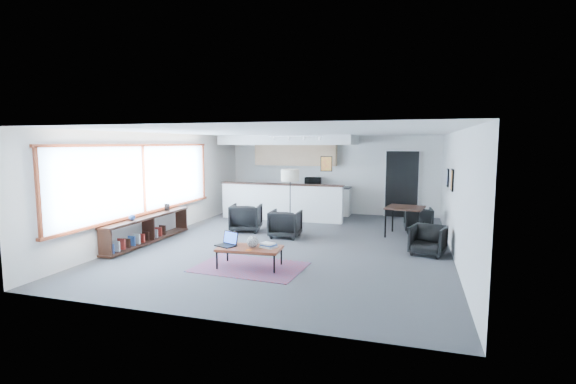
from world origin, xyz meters
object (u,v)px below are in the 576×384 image
(microwave, at_px, (313,181))
(dining_chair_near, at_px, (428,241))
(floor_lamp, at_px, (290,177))
(laptop, at_px, (228,242))
(dining_table, at_px, (405,209))
(book_stack, at_px, (268,245))
(armchair_right, at_px, (285,222))
(armchair_left, at_px, (246,216))
(ceramic_pot, at_px, (253,242))
(coffee_table, at_px, (250,249))
(dining_chair_far, at_px, (418,221))

(microwave, bearing_deg, dining_chair_near, -57.12)
(floor_lamp, height_order, microwave, floor_lamp)
(laptop, bearing_deg, dining_table, 71.46)
(book_stack, distance_m, microwave, 6.26)
(floor_lamp, distance_m, microwave, 2.91)
(armchair_right, bearing_deg, dining_table, -163.22)
(armchair_left, height_order, armchair_right, armchair_left)
(armchair_right, relative_size, floor_lamp, 0.45)
(book_stack, xyz_separation_m, armchair_left, (-1.69, 2.95, -0.03))
(dining_table, bearing_deg, ceramic_pot, -126.09)
(coffee_table, bearing_deg, floor_lamp, 89.29)
(ceramic_pot, height_order, microwave, microwave)
(book_stack, xyz_separation_m, dining_table, (2.40, 3.58, 0.25))
(dining_chair_near, height_order, microwave, microwave)
(dining_table, bearing_deg, armchair_right, -160.43)
(armchair_right, relative_size, dining_chair_far, 1.22)
(dining_chair_near, xyz_separation_m, dining_chair_far, (-0.18, 2.34, 0.01))
(book_stack, height_order, dining_table, dining_table)
(dining_chair_far, bearing_deg, laptop, 45.89)
(laptop, xyz_separation_m, floor_lamp, (0.23, 3.40, 0.98))
(book_stack, bearing_deg, microwave, 95.84)
(coffee_table, relative_size, ceramic_pot, 5.60)
(dining_chair_far, bearing_deg, microwave, -35.50)
(coffee_table, bearing_deg, dining_chair_far, 49.95)
(floor_lamp, bearing_deg, armchair_left, -162.59)
(book_stack, xyz_separation_m, microwave, (-0.63, 6.20, 0.68))
(microwave, bearing_deg, armchair_right, -93.68)
(dining_chair_near, distance_m, microwave, 5.67)
(microwave, bearing_deg, dining_table, -47.16)
(dining_chair_far, bearing_deg, armchair_left, 10.94)
(dining_chair_near, bearing_deg, dining_table, 122.06)
(laptop, distance_m, dining_table, 4.86)
(coffee_table, xyz_separation_m, dining_table, (2.74, 3.67, 0.32))
(armchair_right, bearing_deg, dining_chair_near, 165.34)
(dining_chair_near, bearing_deg, armchair_right, -176.47)
(dining_chair_near, bearing_deg, dining_chair_far, 109.91)
(coffee_table, distance_m, armchair_right, 2.66)
(laptop, height_order, book_stack, laptop)
(coffee_table, bearing_deg, microwave, 88.27)
(laptop, relative_size, floor_lamp, 0.27)
(coffee_table, bearing_deg, dining_chair_near, 26.44)
(coffee_table, relative_size, dining_chair_far, 2.02)
(laptop, bearing_deg, coffee_table, 22.15)
(ceramic_pot, height_order, armchair_right, armchair_right)
(ceramic_pot, distance_m, armchair_left, 3.36)
(microwave, bearing_deg, laptop, -97.76)
(floor_lamp, distance_m, dining_table, 3.07)
(book_stack, distance_m, floor_lamp, 3.50)
(book_stack, distance_m, dining_chair_near, 3.45)
(book_stack, xyz_separation_m, dining_chair_far, (2.73, 4.19, -0.12))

